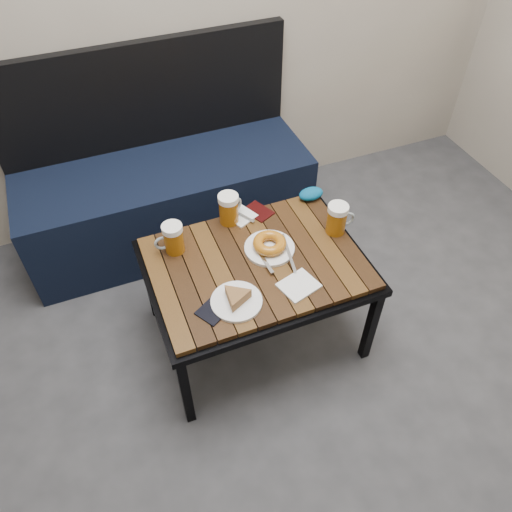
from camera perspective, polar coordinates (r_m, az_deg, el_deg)
name	(u,v)px	position (r m, az deg, el deg)	size (l,w,h in m)	color
bench	(166,193)	(2.57, -10.20, 7.13)	(1.40, 0.50, 0.95)	black
cafe_table	(256,269)	(1.94, 0.00, -1.47)	(0.84, 0.62, 0.47)	black
beer_mug_left	(173,238)	(1.93, -9.48, 2.00)	(0.12, 0.08, 0.13)	#8B4D0B
beer_mug_centre	(229,208)	(2.03, -3.09, 5.45)	(0.13, 0.11, 0.13)	#8B4D0B
beer_mug_right	(337,219)	(2.01, 9.28, 4.23)	(0.12, 0.09, 0.13)	#8B4D0B
plate_pie	(236,299)	(1.76, -2.26, -4.92)	(0.18, 0.18, 0.05)	white
plate_bagel	(270,245)	(1.94, 1.57, 1.22)	(0.20, 0.26, 0.05)	white
napkin_left	(241,216)	(2.09, -1.72, 4.61)	(0.14, 0.14, 0.01)	white
napkin_right	(299,285)	(1.83, 4.90, -3.38)	(0.16, 0.14, 0.01)	white
passport_navy	(216,308)	(1.76, -4.64, -6.00)	(0.09, 0.13, 0.01)	black
passport_burgundy	(258,211)	(2.11, 0.26, 5.11)	(0.08, 0.12, 0.01)	black
knit_pouch	(311,194)	(2.18, 6.30, 7.08)	(0.11, 0.07, 0.05)	navy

